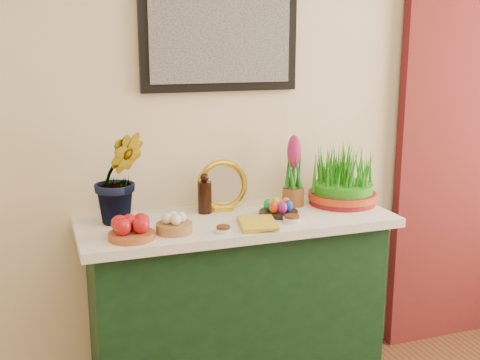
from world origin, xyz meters
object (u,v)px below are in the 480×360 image
object	(u,v)px
sideboard	(236,313)
hyacinth_green	(119,162)
wheatgrass_sabzeh	(343,180)
mirror	(222,186)
book	(240,224)

from	to	relation	value
sideboard	hyacinth_green	xyz separation A→B (m)	(-0.50, 0.08, 0.73)
wheatgrass_sabzeh	mirror	bearing A→B (deg)	171.85
hyacinth_green	mirror	xyz separation A→B (m)	(0.47, 0.04, -0.15)
hyacinth_green	book	distance (m)	0.57
sideboard	wheatgrass_sabzeh	bearing A→B (deg)	4.43
wheatgrass_sabzeh	hyacinth_green	bearing A→B (deg)	177.72
book	wheatgrass_sabzeh	world-z (taller)	wheatgrass_sabzeh
sideboard	book	xyz separation A→B (m)	(-0.03, -0.14, 0.48)
book	wheatgrass_sabzeh	size ratio (longest dim) A/B	0.62
hyacinth_green	book	xyz separation A→B (m)	(0.46, -0.23, -0.25)
mirror	hyacinth_green	bearing A→B (deg)	-175.01
mirror	wheatgrass_sabzeh	world-z (taller)	wheatgrass_sabzeh
hyacinth_green	wheatgrass_sabzeh	distance (m)	1.06
mirror	wheatgrass_sabzeh	xyz separation A→B (m)	(0.58, -0.08, 0.00)
hyacinth_green	mirror	distance (m)	0.50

